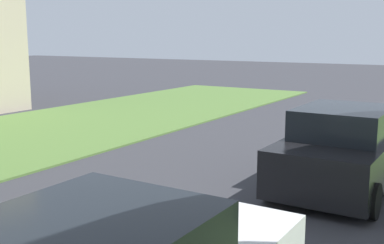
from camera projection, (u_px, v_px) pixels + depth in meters
parked_sedan_black at (345, 149)px, 9.43m from camera, size 1.95×4.40×1.57m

